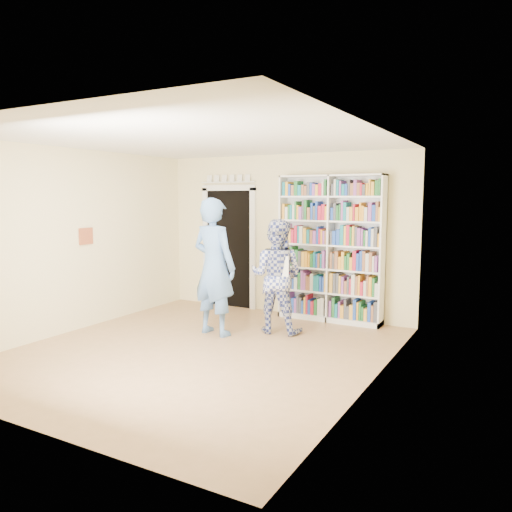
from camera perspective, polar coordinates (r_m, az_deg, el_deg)
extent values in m
plane|color=#9A744A|center=(6.63, -6.38, -10.77)|extent=(5.00, 5.00, 0.00)
plane|color=white|center=(6.36, -6.71, 13.11)|extent=(5.00, 5.00, 0.00)
plane|color=beige|center=(8.50, 3.28, 2.45)|extent=(4.50, 0.00, 4.50)
plane|color=beige|center=(7.87, -20.02, 1.69)|extent=(0.00, 5.00, 5.00)
plane|color=beige|center=(5.37, 13.40, -0.31)|extent=(0.00, 5.00, 5.00)
cube|color=white|center=(8.03, 8.51, 0.81)|extent=(1.70, 0.32, 2.33)
cube|color=white|center=(8.03, 8.51, 0.81)|extent=(0.03, 0.32, 2.33)
cube|color=black|center=(9.05, -3.07, 0.81)|extent=(0.90, 0.03, 2.10)
cube|color=white|center=(9.31, -5.73, 0.95)|extent=(0.10, 0.06, 2.20)
cube|color=white|center=(8.78, -0.35, 0.63)|extent=(0.10, 0.06, 2.20)
cube|color=white|center=(8.98, -3.17, 7.79)|extent=(1.10, 0.06, 0.10)
cube|color=white|center=(8.98, -3.20, 8.43)|extent=(1.10, 0.08, 0.02)
cube|color=#612B1A|center=(7.98, -18.86, 2.16)|extent=(0.03, 0.25, 0.25)
imported|color=#537EBA|center=(7.20, -4.80, -1.25)|extent=(0.78, 0.57, 1.98)
imported|color=navy|center=(7.32, 2.35, -2.32)|extent=(0.89, 0.73, 1.67)
cube|color=white|center=(7.08, 2.89, -1.22)|extent=(0.21, 0.07, 0.30)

